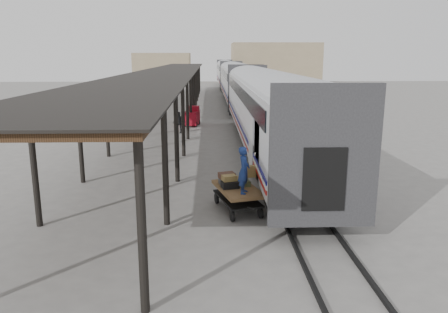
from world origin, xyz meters
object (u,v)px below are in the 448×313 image
Objects in this scene: baggage_cart at (238,193)px; pedestrian at (179,123)px; luggage_tug at (192,117)px; porter at (244,170)px.

pedestrian is (-3.09, 16.02, 0.12)m from baggage_cart.
baggage_cart is at bearing -74.34° from luggage_tug.
luggage_tug is 20.34m from porter.
baggage_cart is 16.32m from pedestrian.
pedestrian is (-0.76, -3.49, 0.08)m from luggage_tug.
porter reaches higher than pedestrian.
baggage_cart is at bearing 27.27° from porter.
pedestrian is (-3.26, 16.67, -0.89)m from porter.
baggage_cart is 1.21m from porter.
porter reaches higher than baggage_cart.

